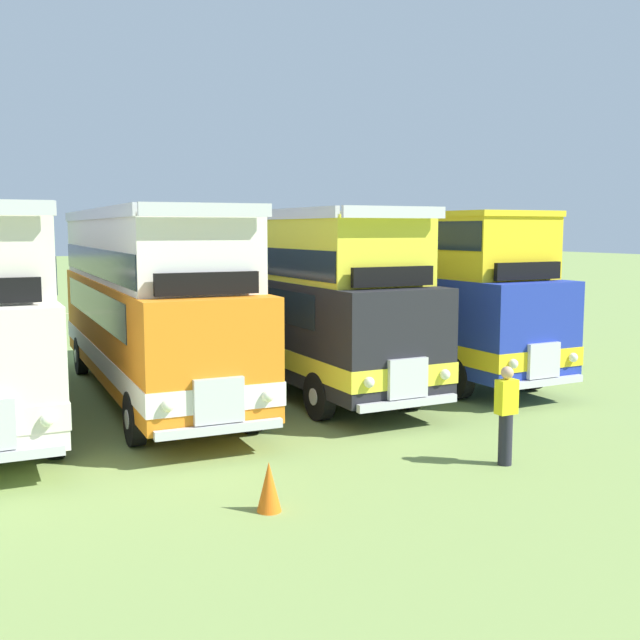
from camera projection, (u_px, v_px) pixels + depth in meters
name	position (u px, v px, depth m)	size (l,w,h in m)	color
bus_fifth_in_row	(148.00, 300.00, 18.26)	(3.11, 11.50, 4.52)	orange
bus_sixth_in_row	(289.00, 293.00, 20.13)	(2.72, 11.41, 4.52)	black
bus_seventh_in_row	(415.00, 285.00, 21.56)	(2.62, 10.11, 4.49)	#1E339E
cone_near_end	(269.00, 487.00, 10.97)	(0.36, 0.36, 0.74)	orange
marshal_person	(506.00, 415.00, 13.08)	(0.36, 0.24, 1.73)	#23232D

